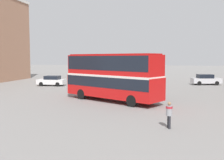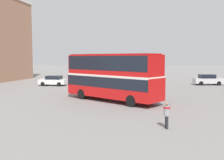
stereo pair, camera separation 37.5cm
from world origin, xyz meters
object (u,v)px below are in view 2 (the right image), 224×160
object	(u,v)px
double_decker_bus	(112,74)
parked_car_kerb_far	(53,81)
pedestrian_foreground	(167,112)
parked_car_kerb_near	(208,80)

from	to	relation	value
double_decker_bus	parked_car_kerb_far	bearing A→B (deg)	164.07
double_decker_bus	parked_car_kerb_far	distance (m)	16.58
pedestrian_foreground	parked_car_kerb_far	world-z (taller)	pedestrian_foreground
double_decker_bus	parked_car_kerb_far	size ratio (longest dim) A/B	2.44
double_decker_bus	parked_car_kerb_near	world-z (taller)	double_decker_bus
pedestrian_foreground	parked_car_kerb_near	bearing A→B (deg)	-115.96
double_decker_bus	parked_car_kerb_near	xyz separation A→B (m)	(11.15, 17.76, -1.79)
parked_car_kerb_near	parked_car_kerb_far	xyz separation A→B (m)	(-22.72, -6.02, -0.06)
parked_car_kerb_near	pedestrian_foreground	bearing A→B (deg)	-114.68
double_decker_bus	pedestrian_foreground	bearing A→B (deg)	-29.99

